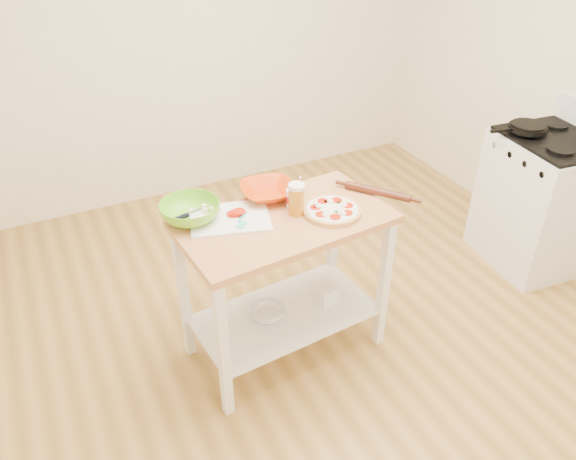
# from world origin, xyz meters

# --- Properties ---
(room_shell) EXTENTS (4.04, 4.54, 2.74)m
(room_shell) POSITION_xyz_m (0.00, 0.00, 1.35)
(room_shell) COLOR #B78943
(room_shell) RESTS_ON ground
(prep_island) EXTENTS (1.14, 0.69, 0.90)m
(prep_island) POSITION_xyz_m (-0.27, 0.12, 0.64)
(prep_island) COLOR tan
(prep_island) RESTS_ON ground
(gas_stove) EXTENTS (0.65, 0.74, 1.11)m
(gas_stove) POSITION_xyz_m (1.70, 0.16, 0.47)
(gas_stove) COLOR silver
(gas_stove) RESTS_ON ground
(skillet) EXTENTS (0.38, 0.25, 0.03)m
(skillet) POSITION_xyz_m (1.58, 0.32, 0.98)
(skillet) COLOR black
(skillet) RESTS_ON gas_stove
(pizza) EXTENTS (0.30, 0.30, 0.05)m
(pizza) POSITION_xyz_m (-0.03, 0.07, 0.92)
(pizza) COLOR #E3AE61
(pizza) RESTS_ON prep_island
(cutting_board) EXTENTS (0.47, 0.40, 0.04)m
(cutting_board) POSITION_xyz_m (-0.53, 0.25, 0.91)
(cutting_board) COLOR white
(cutting_board) RESTS_ON prep_island
(spatula) EXTENTS (0.11, 0.14, 0.01)m
(spatula) POSITION_xyz_m (-0.49, 0.18, 0.92)
(spatula) COLOR #3FD1B7
(spatula) RESTS_ON cutting_board
(knife) EXTENTS (0.26, 0.10, 0.01)m
(knife) POSITION_xyz_m (-0.72, 0.35, 0.92)
(knife) COLOR silver
(knife) RESTS_ON cutting_board
(orange_bowl) EXTENTS (0.33, 0.33, 0.07)m
(orange_bowl) POSITION_xyz_m (-0.26, 0.36, 0.94)
(orange_bowl) COLOR #CE3D08
(orange_bowl) RESTS_ON prep_island
(green_bowl) EXTENTS (0.35, 0.35, 0.10)m
(green_bowl) POSITION_xyz_m (-0.71, 0.33, 0.95)
(green_bowl) COLOR #6DC121
(green_bowl) RESTS_ON prep_island
(beer_pint) EXTENTS (0.09, 0.09, 0.17)m
(beer_pint) POSITION_xyz_m (-0.20, 0.14, 0.99)
(beer_pint) COLOR #BA7015
(beer_pint) RESTS_ON prep_island
(yogurt_tub) EXTENTS (0.09, 0.09, 0.19)m
(yogurt_tub) POSITION_xyz_m (-0.18, 0.20, 0.95)
(yogurt_tub) COLOR white
(yogurt_tub) RESTS_ON prep_island
(rolling_pin) EXTENTS (0.26, 0.32, 0.04)m
(rolling_pin) POSITION_xyz_m (0.28, 0.11, 0.92)
(rolling_pin) COLOR #512312
(rolling_pin) RESTS_ON prep_island
(shelf_glass_bowl) EXTENTS (0.22, 0.22, 0.06)m
(shelf_glass_bowl) POSITION_xyz_m (-0.38, 0.14, 0.29)
(shelf_glass_bowl) COLOR silver
(shelf_glass_bowl) RESTS_ON prep_island
(shelf_bin) EXTENTS (0.12, 0.12, 0.11)m
(shelf_bin) POSITION_xyz_m (-0.01, 0.11, 0.32)
(shelf_bin) COLOR white
(shelf_bin) RESTS_ON prep_island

